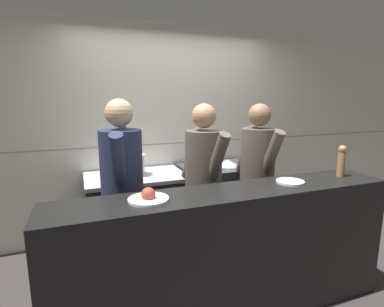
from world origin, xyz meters
TOP-DOWN VIEW (x-y plane):
  - ground_plane at (0.00, 0.00)m, footprint 14.00×14.00m
  - wall_back_tiled at (0.00, 1.43)m, footprint 8.00×0.06m
  - oven_range at (-0.56, 1.03)m, footprint 1.09×0.71m
  - prep_counter at (0.49, 1.03)m, footprint 0.94×0.65m
  - pass_counter at (-0.06, -0.31)m, footprint 2.71×0.45m
  - stock_pot at (-0.58, 1.03)m, footprint 0.27×0.27m
  - mixing_bowl_steel at (0.59, 1.02)m, footprint 0.30×0.30m
  - chefs_knife at (0.29, 0.89)m, footprint 0.33×0.07m
  - plated_dish_main at (-0.70, -0.30)m, footprint 0.28×0.28m
  - plated_dish_appetiser at (0.48, -0.29)m, footprint 0.23×0.23m
  - pepper_mill at (1.03, -0.28)m, footprint 0.07×0.07m
  - chef_head_cook at (-0.80, 0.27)m, footprint 0.42×0.75m
  - chef_sous at (-0.06, 0.27)m, footprint 0.40×0.74m
  - chef_line at (0.54, 0.30)m, footprint 0.36×0.73m

SIDE VIEW (x-z plane):
  - ground_plane at x=0.00m, z-range 0.00..0.00m
  - oven_range at x=-0.56m, z-range 0.00..0.88m
  - prep_counter at x=0.49m, z-range 0.00..0.89m
  - pass_counter at x=-0.06m, z-range 0.00..1.04m
  - chefs_knife at x=0.29m, z-range 0.89..0.91m
  - chef_line at x=0.54m, z-range 0.09..1.77m
  - mixing_bowl_steel at x=0.59m, z-range 0.89..0.97m
  - chef_sous at x=-0.06m, z-range 0.09..1.77m
  - chef_head_cook at x=-0.80m, z-range 0.10..1.82m
  - stock_pot at x=-0.58m, z-range 0.88..1.11m
  - plated_dish_appetiser at x=0.48m, z-range 1.04..1.06m
  - plated_dish_main at x=-0.70m, z-range 1.02..1.12m
  - pepper_mill at x=1.03m, z-range 1.05..1.33m
  - wall_back_tiled at x=0.00m, z-range 0.00..2.60m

